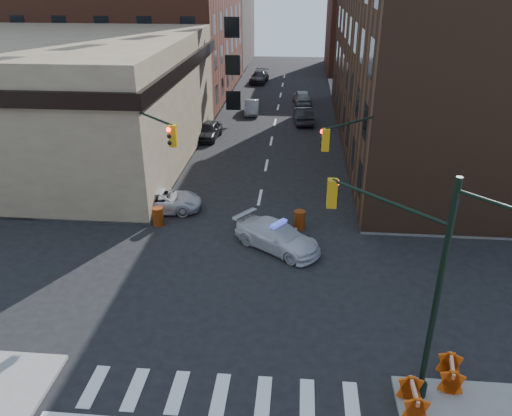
% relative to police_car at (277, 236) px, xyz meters
% --- Properties ---
extents(ground, '(140.00, 140.00, 0.00)m').
position_rel_police_car_xyz_m(ground, '(-1.44, -3.53, -0.71)').
color(ground, black).
rests_on(ground, ground).
extents(sidewalk_nw, '(34.00, 54.50, 0.15)m').
position_rel_police_car_xyz_m(sidewalk_nw, '(-24.44, 29.22, -0.64)').
color(sidewalk_nw, gray).
rests_on(sidewalk_nw, ground).
extents(sidewalk_ne, '(34.00, 54.50, 0.15)m').
position_rel_police_car_xyz_m(sidewalk_ne, '(21.56, 29.22, -0.64)').
color(sidewalk_ne, gray).
rests_on(sidewalk_ne, ground).
extents(bank_building, '(22.00, 22.00, 9.00)m').
position_rel_police_car_xyz_m(bank_building, '(-18.44, 12.97, 3.79)').
color(bank_building, '#9A8964').
rests_on(bank_building, ground).
extents(commercial_row_ne, '(14.00, 34.00, 14.00)m').
position_rel_police_car_xyz_m(commercial_row_ne, '(11.56, 18.97, 6.29)').
color(commercial_row_ne, '#472C1C').
rests_on(commercial_row_ne, ground).
extents(filler_nw, '(20.00, 18.00, 16.00)m').
position_rel_police_car_xyz_m(filler_nw, '(-17.44, 58.47, 7.29)').
color(filler_nw, brown).
rests_on(filler_nw, ground).
extents(filler_ne, '(16.00, 16.00, 12.00)m').
position_rel_police_car_xyz_m(filler_ne, '(12.56, 54.47, 5.29)').
color(filler_ne, '#5A2B1C').
rests_on(filler_ne, ground).
extents(signal_pole_se, '(5.40, 5.27, 8.00)m').
position_rel_police_car_xyz_m(signal_pole_se, '(4.59, -9.05, 3.90)').
color(signal_pole_se, black).
rests_on(signal_pole_se, sidewalk_se).
extents(signal_pole_nw, '(3.58, 3.67, 8.00)m').
position_rel_police_car_xyz_m(signal_pole_nw, '(-7.29, 1.81, 3.63)').
color(signal_pole_nw, black).
rests_on(signal_pole_nw, sidewalk_nw).
extents(signal_pole_ne, '(3.67, 3.58, 8.00)m').
position_rel_police_car_xyz_m(signal_pole_ne, '(4.39, 1.82, 3.63)').
color(signal_pole_ne, black).
rests_on(signal_pole_ne, sidewalk_ne).
extents(tree_ne_near, '(3.00, 3.00, 4.85)m').
position_rel_police_car_xyz_m(tree_ne_near, '(6.06, 22.47, 2.78)').
color(tree_ne_near, black).
rests_on(tree_ne_near, sidewalk_ne).
extents(tree_ne_far, '(3.00, 3.00, 4.85)m').
position_rel_police_car_xyz_m(tree_ne_far, '(6.06, 30.47, 2.78)').
color(tree_ne_far, black).
rests_on(tree_ne_far, sidewalk_ne).
extents(police_car, '(5.15, 4.47, 1.42)m').
position_rel_police_car_xyz_m(police_car, '(0.00, 0.00, 0.00)').
color(police_car, silver).
rests_on(police_car, ground).
extents(pickup, '(5.03, 2.68, 1.35)m').
position_rel_police_car_xyz_m(pickup, '(-7.24, 4.02, -0.04)').
color(pickup, silver).
rests_on(pickup, ground).
extents(parked_car_wnear, '(2.09, 4.46, 1.48)m').
position_rel_police_car_xyz_m(parked_car_wnear, '(-6.94, 18.68, 0.03)').
color(parked_car_wnear, black).
rests_on(parked_car_wnear, ground).
extents(parked_car_wfar, '(1.68, 4.12, 1.33)m').
position_rel_police_car_xyz_m(parked_car_wfar, '(-4.04, 27.61, -0.05)').
color(parked_car_wfar, gray).
rests_on(parked_car_wfar, ground).
extents(parked_car_wdeep, '(2.47, 5.25, 1.48)m').
position_rel_police_car_xyz_m(parked_car_wdeep, '(-4.59, 43.59, 0.03)').
color(parked_car_wdeep, black).
rests_on(parked_car_wdeep, ground).
extents(parked_car_enear, '(2.09, 4.87, 1.56)m').
position_rel_police_car_xyz_m(parked_car_enear, '(1.26, 24.50, 0.07)').
color(parked_car_enear, black).
rests_on(parked_car_enear, ground).
extents(parked_car_efar, '(2.32, 4.71, 1.54)m').
position_rel_police_car_xyz_m(parked_car_efar, '(1.12, 32.18, 0.06)').
color(parked_car_efar, gray).
rests_on(parked_car_efar, ground).
extents(pedestrian_a, '(0.67, 0.65, 1.55)m').
position_rel_police_car_xyz_m(pedestrian_a, '(-9.53, 3.90, 0.22)').
color(pedestrian_a, black).
rests_on(pedestrian_a, sidewalk_nw).
extents(pedestrian_b, '(0.96, 0.83, 1.70)m').
position_rel_police_car_xyz_m(pedestrian_b, '(-9.73, 3.88, 0.29)').
color(pedestrian_b, black).
rests_on(pedestrian_b, sidewalk_nw).
extents(pedestrian_c, '(0.94, 1.06, 1.73)m').
position_rel_police_car_xyz_m(pedestrian_c, '(-11.06, 3.16, 0.30)').
color(pedestrian_c, '#212532').
rests_on(pedestrian_c, sidewalk_nw).
extents(barrel_road, '(0.82, 0.82, 1.12)m').
position_rel_police_car_xyz_m(barrel_road, '(1.14, 2.31, -0.15)').
color(barrel_road, red).
rests_on(barrel_road, ground).
extents(barrel_bank, '(0.69, 0.69, 1.08)m').
position_rel_police_car_xyz_m(barrel_bank, '(-6.94, 2.07, -0.17)').
color(barrel_bank, orange).
rests_on(barrel_bank, ground).
extents(barricade_se_a, '(0.83, 1.34, 0.94)m').
position_rel_police_car_xyz_m(barricade_se_a, '(6.48, -9.23, -0.09)').
color(barricade_se_a, '#E9600B').
rests_on(barricade_se_a, sidewalk_se).
extents(barricade_se_b, '(0.63, 1.25, 0.93)m').
position_rel_police_car_xyz_m(barricade_se_b, '(4.96, -10.53, -0.09)').
color(barricade_se_b, '#CE5209').
rests_on(barricade_se_b, sidewalk_se).
extents(barricade_nw_a, '(1.19, 0.60, 0.89)m').
position_rel_police_car_xyz_m(barricade_nw_a, '(-9.60, 3.81, -0.12)').
color(barricade_nw_a, '#C14F09').
rests_on(barricade_nw_a, sidewalk_nw).
extents(barricade_nw_b, '(1.40, 0.92, 0.97)m').
position_rel_police_car_xyz_m(barricade_nw_b, '(-10.19, 3.50, -0.08)').
color(barricade_nw_b, orange).
rests_on(barricade_nw_b, sidewalk_nw).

